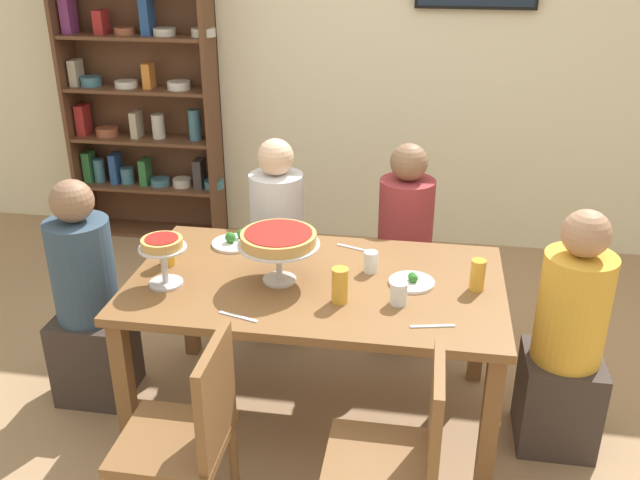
{
  "coord_description": "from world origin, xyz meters",
  "views": [
    {
      "loc": [
        0.46,
        -2.72,
        2.2
      ],
      "look_at": [
        0.0,
        0.1,
        0.89
      ],
      "focal_mm": 39.06,
      "sensor_mm": 36.0,
      "label": 1
    }
  ],
  "objects_px": {
    "water_glass_clear_near": "(371,262)",
    "salad_plate_far_diner": "(412,281)",
    "diner_head_east": "(566,350)",
    "cutlery_fork_far": "(354,248)",
    "salad_plate_near_diner": "(234,241)",
    "beer_glass_amber_spare": "(478,275)",
    "water_glass_clear_far": "(399,293)",
    "deep_dish_pizza_stand": "(279,241)",
    "bookshelf": "(140,89)",
    "chair_near_right": "(401,454)",
    "chair_near_left": "(190,432)",
    "diner_head_west": "(89,308)",
    "personal_pizza_stand": "(163,250)",
    "beer_glass_amber_short": "(167,250)",
    "cutlery_knife_near": "(433,326)",
    "dining_table": "(316,296)",
    "cutlery_fork_near": "(238,317)",
    "diner_far_right": "(404,258)",
    "diner_far_left": "(278,251)",
    "beer_glass_amber_tall": "(340,285)"
  },
  "relations": [
    {
      "from": "water_glass_clear_near",
      "to": "salad_plate_far_diner",
      "type": "bearing_deg",
      "value": -24.72
    },
    {
      "from": "chair_near_left",
      "to": "personal_pizza_stand",
      "type": "xyz_separation_m",
      "value": [
        -0.31,
        0.64,
        0.42
      ]
    },
    {
      "from": "diner_far_left",
      "to": "cutlery_fork_far",
      "type": "height_order",
      "value": "diner_far_left"
    },
    {
      "from": "salad_plate_far_diner",
      "to": "personal_pizza_stand",
      "type": "bearing_deg",
      "value": -170.56
    },
    {
      "from": "beer_glass_amber_tall",
      "to": "water_glass_clear_far",
      "type": "relative_size",
      "value": 1.56
    },
    {
      "from": "diner_far_left",
      "to": "bookshelf",
      "type": "bearing_deg",
      "value": -134.03
    },
    {
      "from": "salad_plate_near_diner",
      "to": "bookshelf",
      "type": "bearing_deg",
      "value": 124.37
    },
    {
      "from": "chair_near_left",
      "to": "diner_head_west",
      "type": "bearing_deg",
      "value": 44.89
    },
    {
      "from": "diner_head_west",
      "to": "diner_far_right",
      "type": "distance_m",
      "value": 1.69
    },
    {
      "from": "diner_far_left",
      "to": "cutlery_knife_near",
      "type": "xyz_separation_m",
      "value": [
        0.87,
        -1.1,
        0.25
      ]
    },
    {
      "from": "diner_head_east",
      "to": "cutlery_fork_far",
      "type": "bearing_deg",
      "value": -20.15
    },
    {
      "from": "deep_dish_pizza_stand",
      "to": "bookshelf",
      "type": "bearing_deg",
      "value": 125.67
    },
    {
      "from": "diner_head_east",
      "to": "deep_dish_pizza_stand",
      "type": "xyz_separation_m",
      "value": [
        -1.27,
        -0.03,
        0.44
      ]
    },
    {
      "from": "salad_plate_far_diner",
      "to": "cutlery_fork_far",
      "type": "xyz_separation_m",
      "value": [
        -0.3,
        0.32,
        -0.01
      ]
    },
    {
      "from": "bookshelf",
      "to": "diner_far_right",
      "type": "height_order",
      "value": "bookshelf"
    },
    {
      "from": "beer_glass_amber_spare",
      "to": "water_glass_clear_near",
      "type": "height_order",
      "value": "beer_glass_amber_spare"
    },
    {
      "from": "dining_table",
      "to": "cutlery_fork_near",
      "type": "distance_m",
      "value": 0.46
    },
    {
      "from": "chair_near_right",
      "to": "beer_glass_amber_spare",
      "type": "bearing_deg",
      "value": -18.63
    },
    {
      "from": "beer_glass_amber_spare",
      "to": "cutlery_knife_near",
      "type": "distance_m",
      "value": 0.39
    },
    {
      "from": "diner_head_west",
      "to": "deep_dish_pizza_stand",
      "type": "relative_size",
      "value": 3.18
    },
    {
      "from": "chair_near_left",
      "to": "chair_near_right",
      "type": "bearing_deg",
      "value": -89.36
    },
    {
      "from": "deep_dish_pizza_stand",
      "to": "cutlery_fork_near",
      "type": "height_order",
      "value": "deep_dish_pizza_stand"
    },
    {
      "from": "diner_head_east",
      "to": "cutlery_knife_near",
      "type": "distance_m",
      "value": 0.71
    },
    {
      "from": "diner_far_right",
      "to": "cutlery_fork_far",
      "type": "bearing_deg",
      "value": -27.37
    },
    {
      "from": "diner_far_right",
      "to": "personal_pizza_stand",
      "type": "height_order",
      "value": "diner_far_right"
    },
    {
      "from": "diner_head_east",
      "to": "chair_near_left",
      "type": "height_order",
      "value": "diner_head_east"
    },
    {
      "from": "salad_plate_far_diner",
      "to": "beer_glass_amber_short",
      "type": "bearing_deg",
      "value": 179.3
    },
    {
      "from": "bookshelf",
      "to": "personal_pizza_stand",
      "type": "relative_size",
      "value": 9.84
    },
    {
      "from": "bookshelf",
      "to": "beer_glass_amber_spare",
      "type": "height_order",
      "value": "bookshelf"
    },
    {
      "from": "diner_far_left",
      "to": "personal_pizza_stand",
      "type": "xyz_separation_m",
      "value": [
        -0.3,
        -0.93,
        0.41
      ]
    },
    {
      "from": "chair_near_left",
      "to": "salad_plate_far_diner",
      "type": "height_order",
      "value": "chair_near_left"
    },
    {
      "from": "water_glass_clear_far",
      "to": "beer_glass_amber_spare",
      "type": "bearing_deg",
      "value": 28.65
    },
    {
      "from": "personal_pizza_stand",
      "to": "cutlery_knife_near",
      "type": "relative_size",
      "value": 1.25
    },
    {
      "from": "diner_far_left",
      "to": "cutlery_fork_far",
      "type": "bearing_deg",
      "value": 48.54
    },
    {
      "from": "bookshelf",
      "to": "deep_dish_pizza_stand",
      "type": "bearing_deg",
      "value": -54.33
    },
    {
      "from": "diner_head_east",
      "to": "water_glass_clear_far",
      "type": "relative_size",
      "value": 11.57
    },
    {
      "from": "beer_glass_amber_spare",
      "to": "dining_table",
      "type": "bearing_deg",
      "value": -178.26
    },
    {
      "from": "dining_table",
      "to": "diner_head_west",
      "type": "relative_size",
      "value": 1.45
    },
    {
      "from": "diner_head_east",
      "to": "beer_glass_amber_short",
      "type": "distance_m",
      "value": 1.85
    },
    {
      "from": "dining_table",
      "to": "deep_dish_pizza_stand",
      "type": "distance_m",
      "value": 0.33
    },
    {
      "from": "deep_dish_pizza_stand",
      "to": "diner_far_left",
      "type": "bearing_deg",
      "value": 103.35
    },
    {
      "from": "diner_head_west",
      "to": "water_glass_clear_near",
      "type": "distance_m",
      "value": 1.39
    },
    {
      "from": "diner_far_left",
      "to": "cutlery_knife_near",
      "type": "bearing_deg",
      "value": 38.54
    },
    {
      "from": "diner_far_right",
      "to": "beer_glass_amber_short",
      "type": "height_order",
      "value": "diner_far_right"
    },
    {
      "from": "bookshelf",
      "to": "cutlery_knife_near",
      "type": "xyz_separation_m",
      "value": [
        2.15,
        -2.33,
        -0.36
      ]
    },
    {
      "from": "chair_near_left",
      "to": "deep_dish_pizza_stand",
      "type": "relative_size",
      "value": 2.4
    },
    {
      "from": "dining_table",
      "to": "cutlery_knife_near",
      "type": "height_order",
      "value": "cutlery_knife_near"
    },
    {
      "from": "personal_pizza_stand",
      "to": "beer_glass_amber_short",
      "type": "distance_m",
      "value": 0.22
    },
    {
      "from": "salad_plate_far_diner",
      "to": "beer_glass_amber_spare",
      "type": "relative_size",
      "value": 1.43
    },
    {
      "from": "salad_plate_near_diner",
      "to": "beer_glass_amber_spare",
      "type": "bearing_deg",
      "value": -13.72
    }
  ]
}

